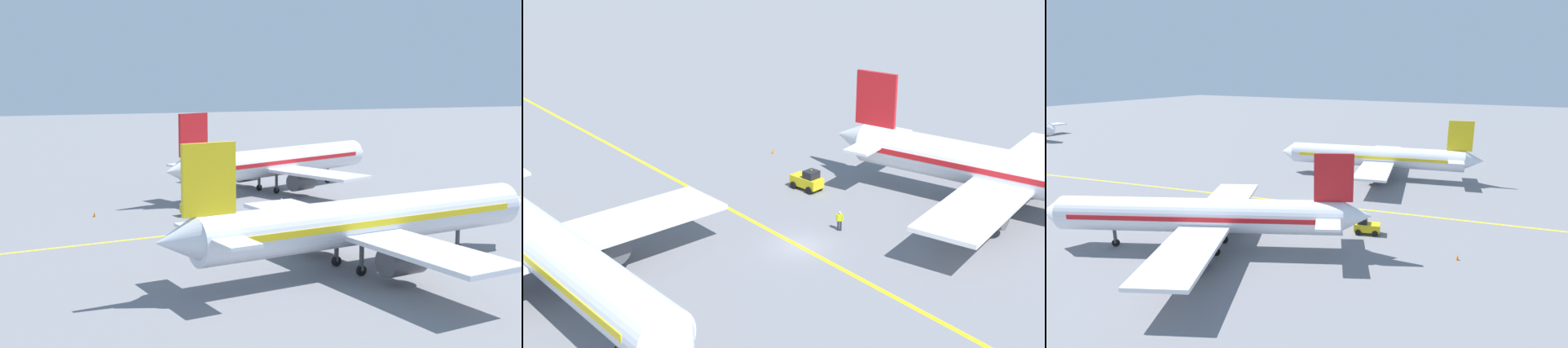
# 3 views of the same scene
# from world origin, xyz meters

# --- Properties ---
(ground_plane) EXTENTS (400.00, 400.00, 0.00)m
(ground_plane) POSITION_xyz_m (0.00, 0.00, 0.00)
(ground_plane) COLOR slate
(apron_yellow_centreline) EXTENTS (17.31, 118.86, 0.01)m
(apron_yellow_centreline) POSITION_xyz_m (0.00, 0.00, 0.00)
(apron_yellow_centreline) COLOR yellow
(apron_yellow_centreline) RESTS_ON ground
(airplane_at_gate) EXTENTS (27.73, 33.71, 10.60)m
(airplane_at_gate) POSITION_xyz_m (-18.81, 4.16, 3.71)
(airplane_at_gate) COLOR white
(airplane_at_gate) RESTS_ON ground
(airplane_adjacent_stand) EXTENTS (28.48, 35.40, 10.60)m
(airplane_adjacent_stand) POSITION_xyz_m (18.58, -2.73, 3.71)
(airplane_adjacent_stand) COLOR silver
(airplane_adjacent_stand) RESTS_ON ground
(baggage_tug_white) EXTENTS (2.37, 3.28, 2.11)m
(baggage_tug_white) POSITION_xyz_m (-6.94, -9.74, 0.90)
(baggage_tug_white) COLOR gold
(baggage_tug_white) RESTS_ON ground
(ground_crew_worker) EXTENTS (0.45, 0.42, 1.68)m
(ground_crew_worker) POSITION_xyz_m (-4.32, -0.80, 0.91)
(ground_crew_worker) COLOR #23232D
(ground_crew_worker) RESTS_ON ground
(traffic_cone_near_nose) EXTENTS (0.32, 0.32, 0.55)m
(traffic_cone_near_nose) POSITION_xyz_m (-9.34, -20.25, 0.28)
(traffic_cone_near_nose) COLOR orange
(traffic_cone_near_nose) RESTS_ON ground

